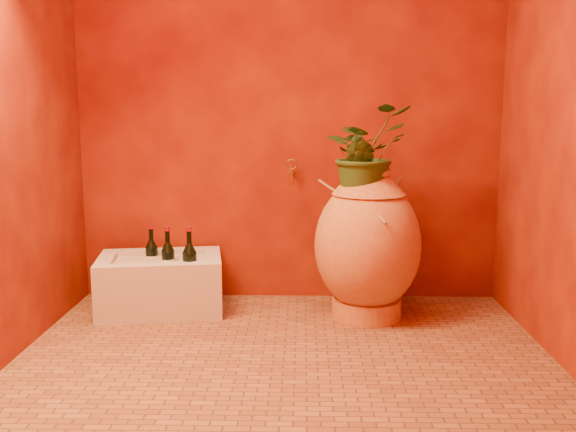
{
  "coord_description": "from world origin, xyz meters",
  "views": [
    {
      "loc": [
        0.08,
        -2.83,
        1.15
      ],
      "look_at": [
        0.01,
        0.35,
        0.61
      ],
      "focal_mm": 40.0,
      "sensor_mm": 36.0,
      "label": 1
    }
  ],
  "objects_px": {
    "amphora": "(368,244)",
    "wine_bottle_c": "(190,265)",
    "stone_basin": "(161,284)",
    "wine_bottle_a": "(152,258)",
    "wine_bottle_b": "(168,261)",
    "wall_tap": "(292,171)"
  },
  "relations": [
    {
      "from": "wine_bottle_c",
      "to": "stone_basin",
      "type": "bearing_deg",
      "value": 152.36
    },
    {
      "from": "wine_bottle_c",
      "to": "wine_bottle_a",
      "type": "bearing_deg",
      "value": 142.29
    },
    {
      "from": "amphora",
      "to": "wine_bottle_c",
      "type": "xyz_separation_m",
      "value": [
        -0.98,
        -0.0,
        -0.12
      ]
    },
    {
      "from": "stone_basin",
      "to": "wall_tap",
      "type": "bearing_deg",
      "value": 16.78
    },
    {
      "from": "wine_bottle_b",
      "to": "stone_basin",
      "type": "bearing_deg",
      "value": -179.97
    },
    {
      "from": "stone_basin",
      "to": "wine_bottle_b",
      "type": "bearing_deg",
      "value": 0.03
    },
    {
      "from": "amphora",
      "to": "wine_bottle_b",
      "type": "distance_m",
      "value": 1.13
    },
    {
      "from": "wall_tap",
      "to": "stone_basin",
      "type": "bearing_deg",
      "value": -163.22
    },
    {
      "from": "stone_basin",
      "to": "wine_bottle_c",
      "type": "bearing_deg",
      "value": -27.64
    },
    {
      "from": "stone_basin",
      "to": "wine_bottle_b",
      "type": "height_order",
      "value": "wine_bottle_b"
    },
    {
      "from": "stone_basin",
      "to": "wine_bottle_a",
      "type": "distance_m",
      "value": 0.18
    },
    {
      "from": "wine_bottle_b",
      "to": "wine_bottle_c",
      "type": "xyz_separation_m",
      "value": [
        0.14,
        -0.1,
        0.01
      ]
    },
    {
      "from": "amphora",
      "to": "wine_bottle_c",
      "type": "relative_size",
      "value": 2.51
    },
    {
      "from": "wine_bottle_a",
      "to": "wine_bottle_b",
      "type": "relative_size",
      "value": 0.97
    },
    {
      "from": "wine_bottle_b",
      "to": "wine_bottle_c",
      "type": "relative_size",
      "value": 0.94
    },
    {
      "from": "wine_bottle_b",
      "to": "wall_tap",
      "type": "xyz_separation_m",
      "value": [
        0.7,
        0.22,
        0.49
      ]
    },
    {
      "from": "wine_bottle_c",
      "to": "wall_tap",
      "type": "height_order",
      "value": "wall_tap"
    },
    {
      "from": "stone_basin",
      "to": "wine_bottle_a",
      "type": "bearing_deg",
      "value": 124.37
    },
    {
      "from": "amphora",
      "to": "wine_bottle_b",
      "type": "relative_size",
      "value": 2.67
    },
    {
      "from": "amphora",
      "to": "stone_basin",
      "type": "distance_m",
      "value": 1.2
    },
    {
      "from": "wine_bottle_a",
      "to": "wine_bottle_b",
      "type": "distance_m",
      "value": 0.15
    },
    {
      "from": "amphora",
      "to": "wine_bottle_c",
      "type": "bearing_deg",
      "value": -179.88
    }
  ]
}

